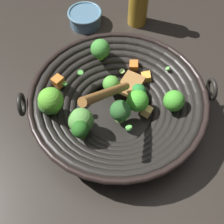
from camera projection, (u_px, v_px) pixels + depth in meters
The scene contains 3 objects.
ground_plane at pixel (118, 115), 0.74m from camera, with size 4.00×4.00×0.00m, color #28231E.
wok at pixel (117, 102), 0.69m from camera, with size 0.44×0.41×0.23m.
prep_bowl at pixel (85, 17), 0.90m from camera, with size 0.10×0.10×0.04m.
Camera 1 is at (-0.19, -0.34, 0.63)m, focal length 47.69 mm.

